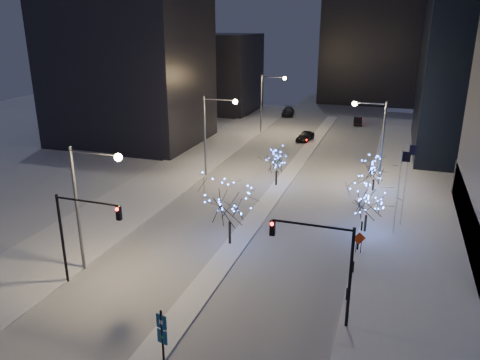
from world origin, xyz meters
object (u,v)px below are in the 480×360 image
at_px(street_lamp_east, 375,132).
at_px(traffic_signal_east, 326,258).
at_px(street_lamp_w_mid, 213,125).
at_px(car_mid, 358,121).
at_px(car_near, 305,136).
at_px(street_lamp_w_far, 267,96).
at_px(street_lamp_w_near, 87,193).
at_px(holiday_tree_plaza_far, 375,169).
at_px(car_far, 288,112).
at_px(holiday_tree_plaza_near, 368,200).
at_px(traffic_signal_west, 78,226).
at_px(construction_sign, 359,240).
at_px(holiday_tree_median_near, 230,201).
at_px(holiday_tree_median_far, 277,161).
at_px(wayfinding_sign, 162,333).

distance_m(street_lamp_east, traffic_signal_east, 29.08).
xyz_separation_m(street_lamp_w_mid, car_mid, (14.41, 37.32, -5.76)).
bearing_deg(car_near, traffic_signal_east, -67.96).
xyz_separation_m(street_lamp_w_far, street_lamp_east, (19.02, -22.00, -0.05)).
distance_m(street_lamp_w_near, car_mid, 64.22).
xyz_separation_m(street_lamp_w_mid, holiday_tree_plaza_far, (19.44, 0.53, -3.79)).
xyz_separation_m(street_lamp_w_near, street_lamp_w_far, (0.00, 50.00, 0.00)).
height_order(street_lamp_w_mid, traffic_signal_east, street_lamp_w_mid).
xyz_separation_m(car_far, holiday_tree_plaza_near, (19.50, -52.79, 2.42)).
distance_m(traffic_signal_east, holiday_tree_plaza_near, 15.11).
distance_m(traffic_signal_east, car_mid, 63.54).
xyz_separation_m(street_lamp_w_mid, traffic_signal_west, (0.50, -27.00, -1.74)).
xyz_separation_m(street_lamp_east, construction_sign, (0.22, -18.60, -5.16)).
distance_m(holiday_tree_median_near, construction_sign, 11.31).
xyz_separation_m(holiday_tree_plaza_near, holiday_tree_plaza_far, (0.00, 11.58, -0.53)).
bearing_deg(holiday_tree_plaza_far, car_mid, 97.79).
bearing_deg(car_mid, street_lamp_w_near, 72.29).
bearing_deg(traffic_signal_east, construction_sign, 82.55).
bearing_deg(holiday_tree_median_near, street_lamp_w_mid, 115.90).
distance_m(car_near, holiday_tree_median_far, 23.01).
relative_size(street_lamp_east, car_near, 2.11).
distance_m(street_lamp_w_mid, car_far, 42.12).
relative_size(holiday_tree_median_far, construction_sign, 2.42).
bearing_deg(street_lamp_w_near, traffic_signal_east, -3.21).
relative_size(street_lamp_w_mid, street_lamp_east, 1.00).
distance_m(car_far, holiday_tree_plaza_near, 56.33).
bearing_deg(street_lamp_east, street_lamp_w_near, -124.19).
relative_size(street_lamp_east, holiday_tree_median_near, 1.48).
xyz_separation_m(street_lamp_w_mid, construction_sign, (19.24, -15.60, -5.21)).
distance_m(street_lamp_w_near, traffic_signal_west, 2.70).
height_order(street_lamp_w_far, construction_sign, street_lamp_w_far).
height_order(street_lamp_w_mid, car_mid, street_lamp_w_mid).
height_order(street_lamp_w_near, street_lamp_w_mid, same).
height_order(car_near, wayfinding_sign, wayfinding_sign).
height_order(street_lamp_w_far, traffic_signal_east, street_lamp_w_far).
bearing_deg(wayfinding_sign, construction_sign, 77.28).
bearing_deg(holiday_tree_median_far, street_lamp_w_mid, 172.05).
relative_size(traffic_signal_east, car_far, 1.23).
xyz_separation_m(traffic_signal_west, car_near, (6.94, 48.69, -3.95)).
xyz_separation_m(street_lamp_w_near, traffic_signal_east, (17.88, -1.00, -1.74)).
xyz_separation_m(street_lamp_w_mid, wayfinding_sign, (10.11, -33.00, -4.18)).
relative_size(street_lamp_w_near, traffic_signal_west, 1.43).
xyz_separation_m(street_lamp_w_far, holiday_tree_plaza_far, (19.44, -24.47, -3.79)).
relative_size(holiday_tree_plaza_near, holiday_tree_plaza_far, 1.23).
distance_m(street_lamp_w_near, construction_sign, 22.04).
relative_size(holiday_tree_median_far, holiday_tree_plaza_far, 1.12).
bearing_deg(traffic_signal_west, holiday_tree_median_far, 72.91).
distance_m(holiday_tree_plaza_far, construction_sign, 16.19).
xyz_separation_m(car_near, holiday_tree_median_far, (1.00, -22.87, 2.35)).
distance_m(street_lamp_w_near, street_lamp_w_mid, 25.00).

